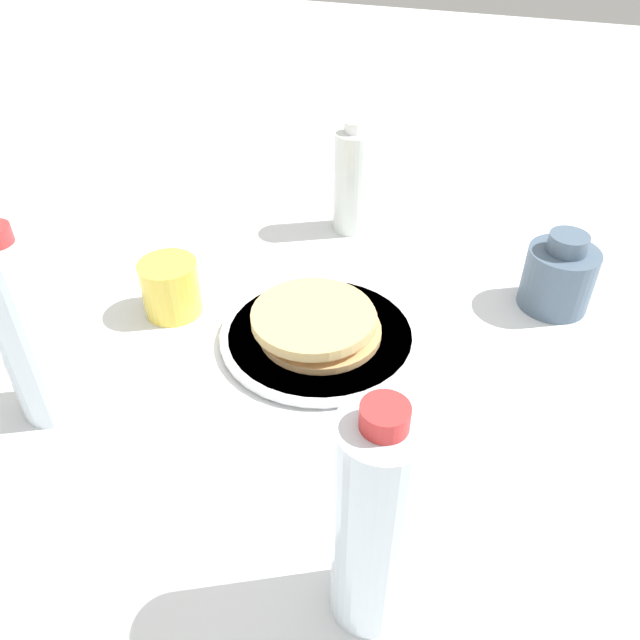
# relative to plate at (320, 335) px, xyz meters

# --- Properties ---
(ground_plane) EXTENTS (4.00, 4.00, 0.00)m
(ground_plane) POSITION_rel_plate_xyz_m (0.02, 0.01, -0.01)
(ground_plane) COLOR white
(plate) EXTENTS (0.27, 0.27, 0.01)m
(plate) POSITION_rel_plate_xyz_m (0.00, 0.00, 0.00)
(plate) COLOR white
(plate) RESTS_ON ground_plane
(pancake_stack) EXTENTS (0.18, 0.17, 0.04)m
(pancake_stack) POSITION_rel_plate_xyz_m (-0.00, 0.00, 0.02)
(pancake_stack) COLOR tan
(pancake_stack) RESTS_ON plate
(juice_glass) EXTENTS (0.08, 0.08, 0.08)m
(juice_glass) POSITION_rel_plate_xyz_m (-0.01, 0.22, 0.03)
(juice_glass) COLOR yellow
(juice_glass) RESTS_ON ground_plane
(cream_jug) EXTENTS (0.10, 0.10, 0.12)m
(cream_jug) POSITION_rel_plate_xyz_m (0.19, -0.29, 0.04)
(cream_jug) COLOR #4C6075
(cream_jug) RESTS_ON ground_plane
(water_bottle_near) EXTENTS (0.07, 0.07, 0.25)m
(water_bottle_near) POSITION_rel_plate_xyz_m (-0.33, -0.16, 0.11)
(water_bottle_near) COLOR silver
(water_bottle_near) RESTS_ON ground_plane
(water_bottle_mid) EXTENTS (0.07, 0.07, 0.25)m
(water_bottle_mid) POSITION_rel_plate_xyz_m (-0.23, 0.26, 0.11)
(water_bottle_mid) COLOR silver
(water_bottle_mid) RESTS_ON ground_plane
(water_bottle_far) EXTENTS (0.06, 0.06, 0.19)m
(water_bottle_far) POSITION_rel_plate_xyz_m (0.30, 0.05, 0.08)
(water_bottle_far) COLOR silver
(water_bottle_far) RESTS_ON ground_plane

